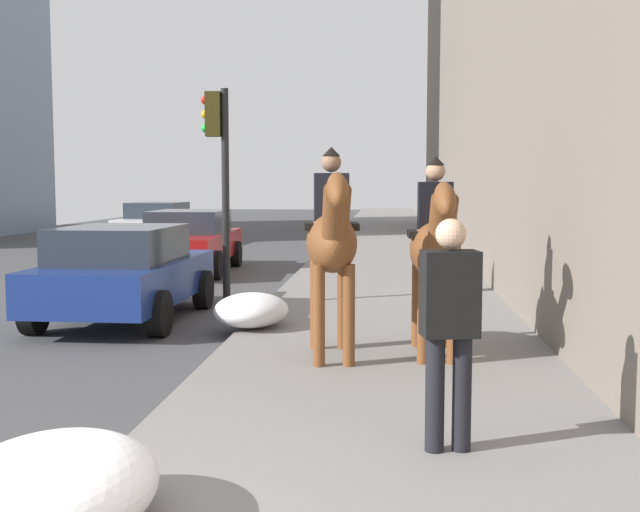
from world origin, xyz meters
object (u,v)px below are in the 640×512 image
(mounted_horse_far, at_px, (436,247))
(pedestrian_greeting, at_px, (450,319))
(mounted_horse_near, at_px, (332,240))
(traffic_light_near_curb, at_px, (220,163))
(car_mid_lane, at_px, (160,223))
(car_near_lane, at_px, (124,272))
(car_far_lane, at_px, (188,240))

(mounted_horse_far, relative_size, pedestrian_greeting, 1.33)
(mounted_horse_near, xyz_separation_m, traffic_light_near_curb, (3.77, 2.06, 0.95))
(mounted_horse_near, xyz_separation_m, car_mid_lane, (17.74, 7.14, -0.71))
(car_near_lane, height_order, car_far_lane, same)
(mounted_horse_near, relative_size, car_mid_lane, 0.51)
(car_mid_lane, bearing_deg, car_far_lane, -157.64)
(car_far_lane, height_order, traffic_light_near_curb, traffic_light_near_curb)
(car_mid_lane, xyz_separation_m, traffic_light_near_curb, (-13.97, -5.08, 1.66))
(pedestrian_greeting, distance_m, car_mid_lane, 22.30)
(pedestrian_greeting, bearing_deg, mounted_horse_far, -11.17)
(car_mid_lane, bearing_deg, car_near_lane, -163.76)
(mounted_horse_near, relative_size, traffic_light_near_curb, 0.66)
(pedestrian_greeting, height_order, car_far_lane, pedestrian_greeting)
(mounted_horse_near, distance_m, car_near_lane, 4.41)
(mounted_horse_near, relative_size, car_near_lane, 0.59)
(pedestrian_greeting, xyz_separation_m, car_mid_lane, (20.73, 8.20, -0.36))
(car_far_lane, bearing_deg, traffic_light_near_curb, 17.28)
(mounted_horse_near, distance_m, mounted_horse_far, 1.17)
(mounted_horse_near, bearing_deg, mounted_horse_far, 92.98)
(mounted_horse_near, xyz_separation_m, mounted_horse_far, (0.21, -1.15, -0.09))
(car_near_lane, xyz_separation_m, car_mid_lane, (14.92, 3.82, -0.01))
(car_near_lane, distance_m, traffic_light_near_curb, 2.29)
(car_far_lane, bearing_deg, mounted_horse_near, 21.16)
(car_mid_lane, relative_size, traffic_light_near_curb, 1.30)
(mounted_horse_far, xyz_separation_m, traffic_light_near_curb, (3.56, 3.20, 1.04))
(car_near_lane, distance_m, car_mid_lane, 15.40)
(car_far_lane, bearing_deg, car_near_lane, 4.14)
(mounted_horse_near, relative_size, mounted_horse_far, 1.04)
(mounted_horse_far, relative_size, car_mid_lane, 0.49)
(pedestrian_greeting, xyz_separation_m, car_near_lane, (5.81, 4.38, -0.34))
(car_near_lane, bearing_deg, traffic_light_near_curb, -52.13)
(mounted_horse_far, distance_m, car_mid_lane, 19.40)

